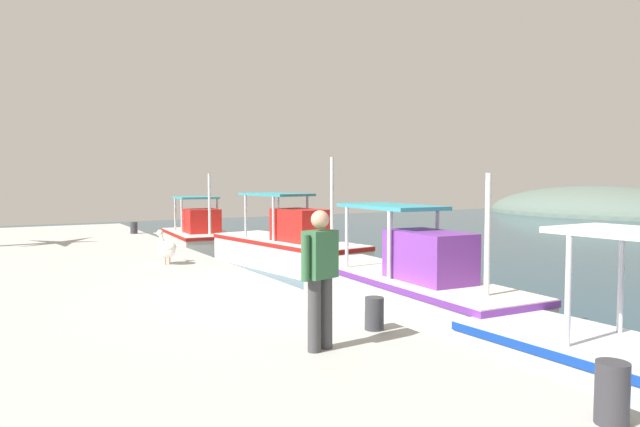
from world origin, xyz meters
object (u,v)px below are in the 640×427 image
object	(u,v)px
fishing_boat_third	(408,285)
fisherman_standing	(320,274)
fishing_boat_second	(288,247)
mooring_bollard_second	(374,313)
mooring_bollard_nearest	(134,228)
mooring_bollard_third	(612,393)
pelican	(166,248)
fishing_boat_nearest	(199,235)

from	to	relation	value
fishing_boat_third	fisherman_standing	xyz separation A→B (m)	(3.38, -4.10, 1.09)
fishing_boat_third	fisherman_standing	distance (m)	5.42
fishing_boat_second	mooring_bollard_second	world-z (taller)	fishing_boat_second
fishing_boat_second	mooring_bollard_nearest	world-z (taller)	fishing_boat_second
fisherman_standing	mooring_bollard_third	xyz separation A→B (m)	(2.97, 1.09, -0.66)
fishing_boat_second	pelican	bearing A→B (deg)	-61.20
fishing_boat_nearest	fishing_boat_third	size ratio (longest dim) A/B	0.73
mooring_bollard_second	pelican	bearing A→B (deg)	-172.67
fishing_boat_second	mooring_bollard_second	size ratio (longest dim) A/B	14.72
fishing_boat_nearest	mooring_bollard_second	distance (m)	16.05
fishing_boat_third	fisherman_standing	size ratio (longest dim) A/B	3.85
pelican	fisherman_standing	size ratio (longest dim) A/B	0.58
pelican	fishing_boat_third	bearing A→B (deg)	42.68
fisherman_standing	fishing_boat_nearest	bearing A→B (deg)	167.09
pelican	fisherman_standing	xyz separation A→B (m)	(7.65, -0.16, 0.52)
fishing_boat_nearest	mooring_bollard_third	distance (m)	19.39
fishing_boat_nearest	mooring_bollard_second	world-z (taller)	fishing_boat_nearest
pelican	mooring_bollard_nearest	bearing A→B (deg)	173.58
fishing_boat_nearest	mooring_bollard_nearest	xyz separation A→B (m)	(0.32, -2.63, 0.45)
fishing_boat_nearest	pelican	bearing A→B (deg)	-22.54
fishing_boat_nearest	pelican	size ratio (longest dim) A/B	4.91
mooring_bollard_second	fishing_boat_third	bearing A→B (deg)	134.63
pelican	mooring_bollard_third	size ratio (longest dim) A/B	1.84
mooring_bollard_nearest	fishing_boat_third	bearing A→B (deg)	13.49
mooring_bollard_nearest	mooring_bollard_second	world-z (taller)	mooring_bollard_second
mooring_bollard_second	fishing_boat_second	bearing A→B (deg)	159.79
fishing_boat_third	pelican	xyz separation A→B (m)	(-4.27, -3.94, 0.57)
fishing_boat_third	mooring_bollard_second	bearing A→B (deg)	-45.37
fishing_boat_third	mooring_bollard_second	distance (m)	4.24
fishing_boat_third	mooring_bollard_nearest	world-z (taller)	fishing_boat_third
fishing_boat_second	fishing_boat_third	size ratio (longest dim) A/B	1.01
mooring_bollard_nearest	mooring_bollard_third	bearing A→B (deg)	0.00
fishing_boat_nearest	fishing_boat_second	bearing A→B (deg)	8.78
fishing_boat_nearest	mooring_bollard_nearest	distance (m)	2.69
fishing_boat_second	fisherman_standing	distance (m)	11.20
fishing_boat_third	pelican	size ratio (longest dim) A/B	6.68
fishing_boat_nearest	fishing_boat_third	bearing A→B (deg)	1.67
mooring_bollard_nearest	mooring_bollard_second	bearing A→B (deg)	0.00
mooring_bollard_nearest	mooring_bollard_second	distance (m)	15.51
fishing_boat_nearest	fishing_boat_second	xyz separation A→B (m)	(6.11, 0.94, 0.10)
fishing_boat_nearest	pelican	xyz separation A→B (m)	(8.59, -3.56, 0.63)
mooring_bollard_third	mooring_bollard_second	bearing A→B (deg)	180.00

